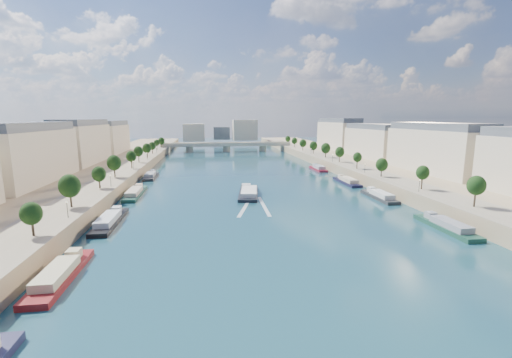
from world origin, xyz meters
name	(u,v)px	position (x,y,z in m)	size (l,w,h in m)	color
ground	(245,181)	(0.00, 100.00, 0.00)	(700.00, 700.00, 0.00)	#0D293B
quay_left	(83,180)	(-72.00, 100.00, 2.50)	(44.00, 520.00, 5.00)	#9E8460
quay_right	(387,172)	(72.00, 100.00, 2.50)	(44.00, 520.00, 5.00)	#9E8460
pave_left	(119,173)	(-57.00, 100.00, 5.05)	(14.00, 520.00, 0.10)	gray
pave_right	(359,168)	(57.00, 100.00, 5.05)	(14.00, 520.00, 0.10)	gray
trees_left	(123,161)	(-55.00, 102.00, 10.48)	(4.80, 268.80, 8.26)	#382B1E
trees_right	(348,155)	(55.00, 110.00, 10.48)	(4.80, 268.80, 8.26)	#382B1E
lamps_left	(123,171)	(-52.50, 90.00, 7.78)	(0.36, 200.36, 4.28)	black
lamps_right	(347,161)	(52.50, 105.00, 7.78)	(0.36, 200.36, 4.28)	black
buildings_left	(60,146)	(-85.00, 112.00, 16.45)	(16.00, 226.00, 23.20)	beige
buildings_right	(400,143)	(85.00, 112.00, 16.45)	(16.00, 226.00, 23.20)	beige
skyline	(225,131)	(3.19, 319.52, 14.66)	(79.00, 42.00, 22.00)	beige
bridge	(227,146)	(0.00, 241.88, 5.08)	(112.00, 12.00, 8.15)	#C1B79E
tour_barge	(249,193)	(-2.11, 70.05, 0.88)	(10.71, 25.52, 3.57)	black
wake	(255,206)	(-2.11, 53.38, 0.02)	(11.46, 26.02, 0.04)	silver
moored_barges_left	(113,218)	(-45.50, 43.08, 0.84)	(5.00, 160.90, 3.60)	#1B1C3D
moored_barges_right	(383,198)	(45.50, 54.87, 0.84)	(5.00, 162.09, 3.60)	black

